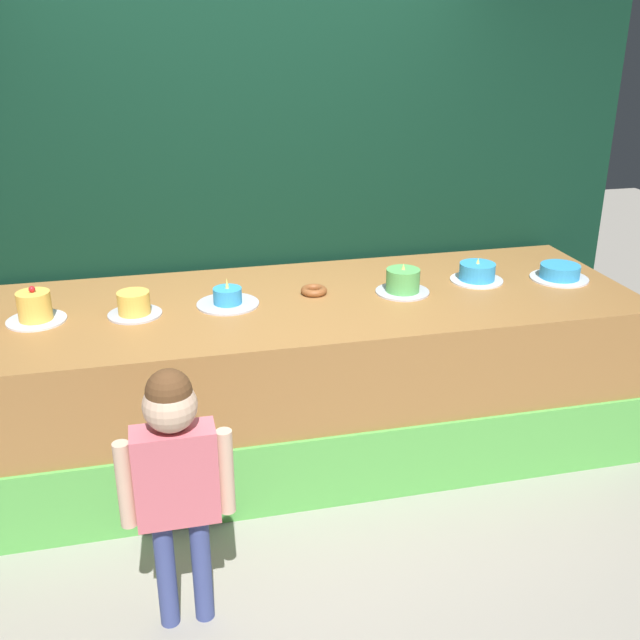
% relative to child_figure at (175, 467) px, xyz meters
% --- Properties ---
extents(ground_plane, '(12.00, 12.00, 0.00)m').
position_rel_child_figure_xyz_m(ground_plane, '(0.57, 0.59, -0.71)').
color(ground_plane, gray).
extents(stage_platform, '(3.77, 1.20, 0.86)m').
position_rel_child_figure_xyz_m(stage_platform, '(0.57, 1.17, -0.28)').
color(stage_platform, '#9E6B38').
rests_on(stage_platform, ground_plane).
extents(curtain_backdrop, '(4.55, 0.08, 2.79)m').
position_rel_child_figure_xyz_m(curtain_backdrop, '(0.57, 1.87, 0.69)').
color(curtain_backdrop, black).
rests_on(curtain_backdrop, ground_plane).
extents(child_figure, '(0.42, 0.19, 1.09)m').
position_rel_child_figure_xyz_m(child_figure, '(0.00, 0.00, 0.00)').
color(child_figure, '#3F4C8C').
rests_on(child_figure, ground_plane).
extents(donut, '(0.14, 0.14, 0.04)m').
position_rel_child_figure_xyz_m(donut, '(0.80, 1.24, 0.17)').
color(donut, brown).
rests_on(donut, stage_platform).
extents(cake_far_left, '(0.28, 0.28, 0.18)m').
position_rel_child_figure_xyz_m(cake_far_left, '(-0.57, 1.18, 0.22)').
color(cake_far_left, silver).
rests_on(cake_far_left, stage_platform).
extents(cake_left, '(0.26, 0.26, 0.12)m').
position_rel_child_figure_xyz_m(cake_left, '(-0.12, 1.15, 0.21)').
color(cake_left, silver).
rests_on(cake_left, stage_platform).
extents(cake_center_left, '(0.31, 0.31, 0.14)m').
position_rel_child_figure_xyz_m(cake_center_left, '(0.34, 1.18, 0.19)').
color(cake_center_left, silver).
rests_on(cake_center_left, stage_platform).
extents(cake_center_right, '(0.28, 0.28, 0.16)m').
position_rel_child_figure_xyz_m(cake_center_right, '(1.26, 1.15, 0.21)').
color(cake_center_right, silver).
rests_on(cake_center_right, stage_platform).
extents(cake_right, '(0.29, 0.29, 0.13)m').
position_rel_child_figure_xyz_m(cake_right, '(1.72, 1.23, 0.20)').
color(cake_right, silver).
rests_on(cake_right, stage_platform).
extents(cake_far_right, '(0.32, 0.32, 0.08)m').
position_rel_child_figure_xyz_m(cake_far_right, '(2.17, 1.15, 0.19)').
color(cake_far_right, silver).
rests_on(cake_far_right, stage_platform).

